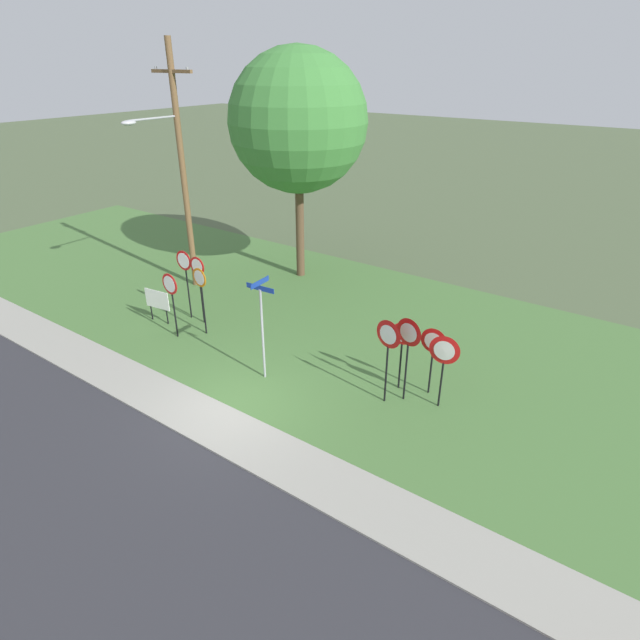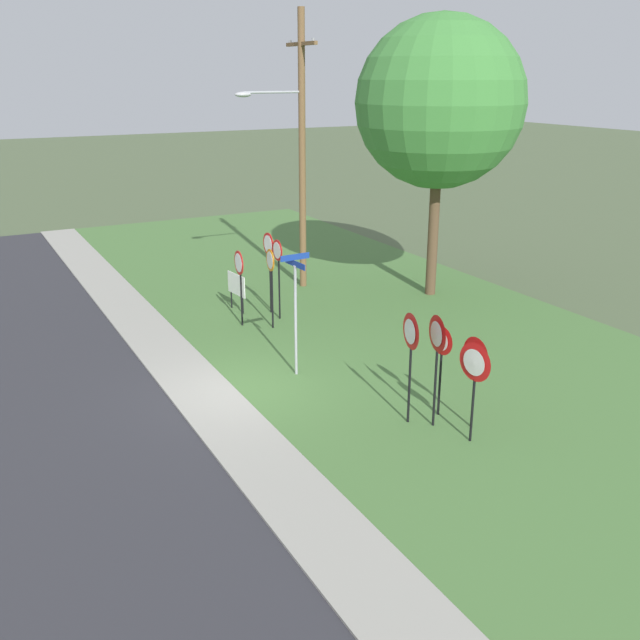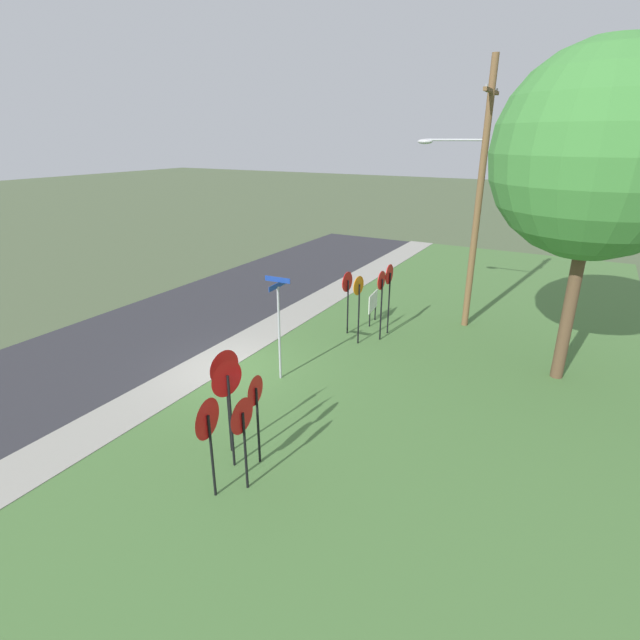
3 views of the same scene
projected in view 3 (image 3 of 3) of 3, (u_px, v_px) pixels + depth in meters
name	position (u px, v px, depth m)	size (l,w,h in m)	color
ground_plane	(231.00, 369.00, 15.34)	(160.00, 160.00, 0.00)	#4C5B3D
road_asphalt	(128.00, 340.00, 17.52)	(44.00, 6.40, 0.01)	#2D2D33
sidewalk_strip	(212.00, 363.00, 15.69)	(44.00, 1.60, 0.06)	#99968C
grass_median	(410.00, 419.00, 12.60)	(44.00, 12.00, 0.04)	#477038
stop_sign_near_left	(359.00, 296.00, 16.56)	(0.67, 0.11, 2.48)	black
stop_sign_near_right	(347.00, 289.00, 17.46)	(0.74, 0.10, 2.38)	black
stop_sign_far_left	(381.00, 291.00, 16.85)	(0.66, 0.09, 2.57)	black
stop_sign_far_center	(389.00, 284.00, 17.40)	(0.73, 0.09, 2.65)	black
yield_sign_near_left	(225.00, 377.00, 10.64)	(0.81, 0.17, 2.57)	black
yield_sign_near_right	(227.00, 389.00, 10.12)	(0.80, 0.18, 2.58)	black
yield_sign_far_left	(256.00, 400.00, 10.37)	(0.68, 0.13, 2.16)	black
yield_sign_far_right	(208.00, 426.00, 9.33)	(0.83, 0.16, 2.23)	black
yield_sign_center	(242.00, 424.00, 9.57)	(0.76, 0.11, 2.11)	black
street_name_post	(279.00, 320.00, 14.04)	(0.96, 0.82, 3.21)	#9EA0A8
utility_pole	(475.00, 191.00, 17.13)	(2.10, 2.54, 9.48)	brown
notice_board	(373.00, 303.00, 18.75)	(1.10, 0.16, 1.25)	black
oak_tree_left	(600.00, 154.00, 12.48)	(5.56, 5.56, 9.29)	brown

